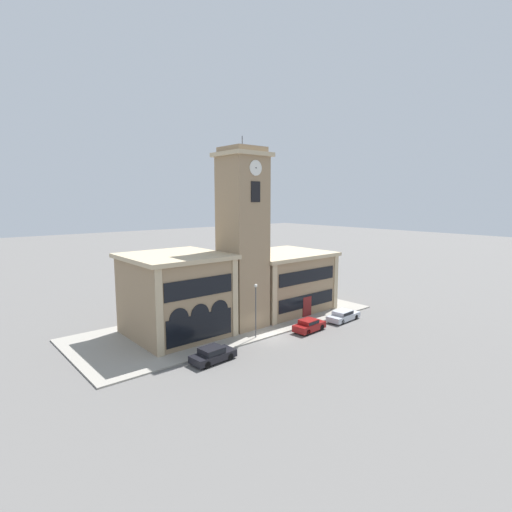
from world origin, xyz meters
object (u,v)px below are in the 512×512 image
(parked_car_far, at_px, (343,315))
(street_lamp, at_px, (256,303))
(parked_car_near, at_px, (213,354))
(parked_car_mid, at_px, (309,325))
(fire_hydrant, at_px, (306,321))

(parked_car_far, relative_size, street_lamp, 0.84)
(parked_car_near, relative_size, parked_car_far, 0.90)
(parked_car_mid, distance_m, street_lamp, 7.25)
(parked_car_near, xyz_separation_m, street_lamp, (6.97, 2.08, 3.24))
(parked_car_mid, relative_size, fire_hydrant, 4.73)
(parked_car_mid, relative_size, street_lamp, 0.71)
(parked_car_mid, bearing_deg, fire_hydrant, 49.28)
(street_lamp, height_order, fire_hydrant, street_lamp)
(parked_car_near, distance_m, parked_car_far, 19.32)
(parked_car_far, bearing_deg, parked_car_near, 176.04)
(parked_car_far, bearing_deg, parked_car_mid, 176.03)
(parked_car_mid, xyz_separation_m, fire_hydrant, (1.19, 1.59, -0.17))
(parked_car_far, bearing_deg, street_lamp, 166.49)
(parked_car_near, relative_size, street_lamp, 0.75)
(street_lamp, bearing_deg, parked_car_far, -9.55)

